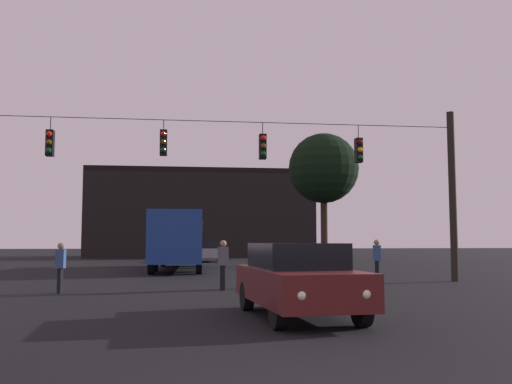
{
  "coord_description": "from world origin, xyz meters",
  "views": [
    {
      "loc": [
        -1.05,
        -5.02,
        1.57
      ],
      "look_at": [
        1.45,
        14.74,
        3.32
      ],
      "focal_mm": 39.13,
      "sensor_mm": 36.0,
      "label": 1
    }
  ],
  "objects_px": {
    "car_far_left": "(209,251)",
    "car_near_right": "(298,278)",
    "tree_left_silhouette": "(324,169)",
    "pedestrian_crossing_right": "(61,265)",
    "city_bus": "(179,235)",
    "pedestrian_crossing_left": "(377,258)",
    "pedestrian_crossing_center": "(223,262)"
  },
  "relations": [
    {
      "from": "city_bus",
      "to": "pedestrian_crossing_right",
      "type": "distance_m",
      "value": 13.84
    },
    {
      "from": "city_bus",
      "to": "tree_left_silhouette",
      "type": "height_order",
      "value": "tree_left_silhouette"
    },
    {
      "from": "car_near_right",
      "to": "car_far_left",
      "type": "distance_m",
      "value": 30.76
    },
    {
      "from": "pedestrian_crossing_center",
      "to": "tree_left_silhouette",
      "type": "height_order",
      "value": "tree_left_silhouette"
    },
    {
      "from": "car_far_left",
      "to": "pedestrian_crossing_right",
      "type": "relative_size",
      "value": 2.9
    },
    {
      "from": "car_near_right",
      "to": "pedestrian_crossing_right",
      "type": "bearing_deg",
      "value": 134.99
    },
    {
      "from": "city_bus",
      "to": "tree_left_silhouette",
      "type": "distance_m",
      "value": 10.61
    },
    {
      "from": "car_far_left",
      "to": "car_near_right",
      "type": "bearing_deg",
      "value": -88.96
    },
    {
      "from": "pedestrian_crossing_center",
      "to": "tree_left_silhouette",
      "type": "bearing_deg",
      "value": 65.61
    },
    {
      "from": "car_far_left",
      "to": "pedestrian_crossing_left",
      "type": "height_order",
      "value": "pedestrian_crossing_left"
    },
    {
      "from": "car_near_right",
      "to": "pedestrian_crossing_right",
      "type": "distance_m",
      "value": 8.51
    },
    {
      "from": "tree_left_silhouette",
      "to": "pedestrian_crossing_right",
      "type": "bearing_deg",
      "value": -126.11
    },
    {
      "from": "tree_left_silhouette",
      "to": "car_far_left",
      "type": "bearing_deg",
      "value": 131.78
    },
    {
      "from": "pedestrian_crossing_center",
      "to": "city_bus",
      "type": "bearing_deg",
      "value": 96.86
    },
    {
      "from": "pedestrian_crossing_left",
      "to": "tree_left_silhouette",
      "type": "bearing_deg",
      "value": 84.17
    },
    {
      "from": "car_near_right",
      "to": "car_far_left",
      "type": "height_order",
      "value": "same"
    },
    {
      "from": "city_bus",
      "to": "car_near_right",
      "type": "xyz_separation_m",
      "value": [
        2.65,
        -19.41,
        -1.07
      ]
    },
    {
      "from": "pedestrian_crossing_left",
      "to": "pedestrian_crossing_right",
      "type": "distance_m",
      "value": 11.46
    },
    {
      "from": "car_far_left",
      "to": "pedestrian_crossing_left",
      "type": "relative_size",
      "value": 2.71
    },
    {
      "from": "car_near_right",
      "to": "pedestrian_crossing_right",
      "type": "xyz_separation_m",
      "value": [
        -6.02,
        6.02,
        0.05
      ]
    },
    {
      "from": "car_far_left",
      "to": "pedestrian_crossing_center",
      "type": "height_order",
      "value": "pedestrian_crossing_center"
    },
    {
      "from": "car_near_right",
      "to": "pedestrian_crossing_left",
      "type": "bearing_deg",
      "value": 61.84
    },
    {
      "from": "pedestrian_crossing_center",
      "to": "tree_left_silhouette",
      "type": "distance_m",
      "value": 18.85
    },
    {
      "from": "city_bus",
      "to": "pedestrian_crossing_left",
      "type": "height_order",
      "value": "city_bus"
    },
    {
      "from": "car_near_right",
      "to": "pedestrian_crossing_center",
      "type": "distance_m",
      "value": 6.61
    },
    {
      "from": "pedestrian_crossing_left",
      "to": "car_far_left",
      "type": "bearing_deg",
      "value": 104.44
    },
    {
      "from": "car_near_right",
      "to": "tree_left_silhouette",
      "type": "height_order",
      "value": "tree_left_silhouette"
    },
    {
      "from": "car_near_right",
      "to": "pedestrian_crossing_right",
      "type": "height_order",
      "value": "car_near_right"
    },
    {
      "from": "tree_left_silhouette",
      "to": "city_bus",
      "type": "bearing_deg",
      "value": -158.28
    },
    {
      "from": "pedestrian_crossing_left",
      "to": "pedestrian_crossing_right",
      "type": "bearing_deg",
      "value": -163.43
    },
    {
      "from": "pedestrian_crossing_left",
      "to": "pedestrian_crossing_right",
      "type": "relative_size",
      "value": 1.07
    },
    {
      "from": "car_near_right",
      "to": "car_far_left",
      "type": "relative_size",
      "value": 1.01
    }
  ]
}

